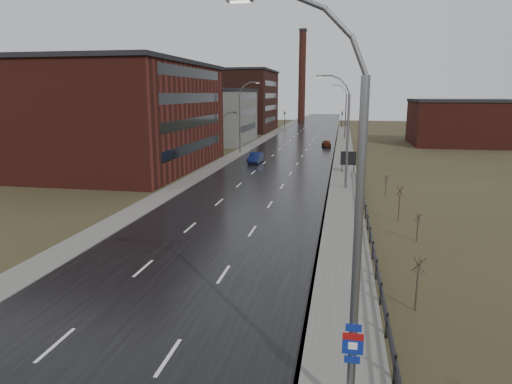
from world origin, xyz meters
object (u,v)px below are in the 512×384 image
at_px(streetlight_main, 346,224).
at_px(billboard, 348,159).
at_px(car_near, 256,158).
at_px(car_far, 326,144).

bearing_deg(streetlight_main, billboard, 89.18).
bearing_deg(car_near, car_far, 68.56).
distance_m(streetlight_main, billboard, 43.85).
distance_m(car_near, car_far, 23.18).
bearing_deg(car_far, billboard, 90.96).
bearing_deg(billboard, car_far, 97.42).
relative_size(billboard, car_near, 0.62).
xyz_separation_m(billboard, car_near, (-12.62, 6.28, -1.07)).
height_order(streetlight_main, billboard, streetlight_main).
xyz_separation_m(streetlight_main, car_near, (-11.99, 49.91, -5.34)).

